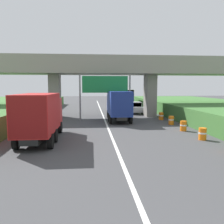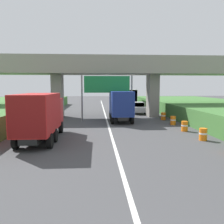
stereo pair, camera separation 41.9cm
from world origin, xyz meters
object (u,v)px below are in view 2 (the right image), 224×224
(overhead_highway_sign, at_px, (107,87))
(truck_red, at_px, (41,114))
(construction_barrel_5, at_px, (163,116))
(car_silver, at_px, (138,108))
(construction_barrel_4, at_px, (173,120))
(truck_blue, at_px, (120,104))
(construction_barrel_3, at_px, (185,126))
(construction_barrel_2, at_px, (203,134))
(truck_white, at_px, (129,97))

(overhead_highway_sign, xyz_separation_m, truck_red, (-5.23, -9.49, -1.94))
(truck_red, bearing_deg, construction_barrel_5, 39.48)
(car_silver, xyz_separation_m, construction_barrel_4, (1.83, -10.49, -0.40))
(truck_blue, xyz_separation_m, construction_barrel_4, (5.21, -3.20, -1.47))
(truck_blue, distance_m, construction_barrel_5, 5.43)
(construction_barrel_3, bearing_deg, construction_barrel_5, 88.84)
(truck_blue, distance_m, construction_barrel_2, 11.57)
(construction_barrel_4, relative_size, construction_barrel_5, 1.00)
(truck_white, distance_m, construction_barrel_5, 19.45)
(truck_blue, height_order, construction_barrel_5, truck_blue)
(car_silver, xyz_separation_m, construction_barrel_3, (1.69, -14.03, -0.40))
(construction_barrel_5, bearing_deg, construction_barrel_4, -90.08)
(truck_blue, bearing_deg, construction_barrel_5, 3.72)
(construction_barrel_5, bearing_deg, construction_barrel_2, -90.66)
(construction_barrel_2, height_order, construction_barrel_5, same)
(truck_white, height_order, truck_blue, same)
(car_silver, bearing_deg, construction_barrel_2, -84.43)
(truck_blue, xyz_separation_m, construction_barrel_3, (5.07, -6.74, -1.47))
(construction_barrel_2, relative_size, construction_barrel_4, 1.00)
(truck_white, height_order, construction_barrel_2, truck_white)
(truck_red, xyz_separation_m, construction_barrel_2, (11.83, -0.78, -1.47))
(overhead_highway_sign, distance_m, construction_barrel_3, 10.01)
(truck_blue, bearing_deg, truck_white, 79.29)
(construction_barrel_5, bearing_deg, truck_red, -140.52)
(construction_barrel_4, bearing_deg, construction_barrel_2, -90.95)
(construction_barrel_4, bearing_deg, truck_red, -152.18)
(overhead_highway_sign, height_order, construction_barrel_2, overhead_highway_sign)
(construction_barrel_2, xyz_separation_m, construction_barrel_5, (0.12, 10.62, 0.00))
(construction_barrel_2, bearing_deg, overhead_highway_sign, 122.77)
(construction_barrel_5, bearing_deg, car_silver, 104.80)
(truck_blue, xyz_separation_m, construction_barrel_5, (5.21, 0.34, -1.47))
(overhead_highway_sign, bearing_deg, construction_barrel_2, -57.23)
(car_silver, bearing_deg, overhead_highway_sign, -123.80)
(overhead_highway_sign, bearing_deg, construction_barrel_5, 3.06)
(truck_blue, relative_size, construction_barrel_3, 8.11)
(truck_red, distance_m, construction_barrel_2, 11.95)
(overhead_highway_sign, bearing_deg, car_silver, 56.20)
(truck_red, bearing_deg, construction_barrel_2, -3.75)
(truck_white, height_order, construction_barrel_5, truck_white)
(car_silver, distance_m, construction_barrel_2, 17.66)
(truck_red, relative_size, construction_barrel_2, 8.11)
(truck_white, height_order, car_silver, truck_white)
(truck_white, height_order, construction_barrel_4, truck_white)
(car_silver, height_order, construction_barrel_5, car_silver)
(truck_white, height_order, construction_barrel_3, truck_white)
(construction_barrel_4, distance_m, construction_barrel_5, 3.54)
(truck_white, xyz_separation_m, construction_barrel_5, (1.49, -19.34, -1.47))
(truck_red, bearing_deg, construction_barrel_3, 13.18)
(truck_blue, bearing_deg, car_silver, 65.15)
(construction_barrel_2, bearing_deg, car_silver, 95.57)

